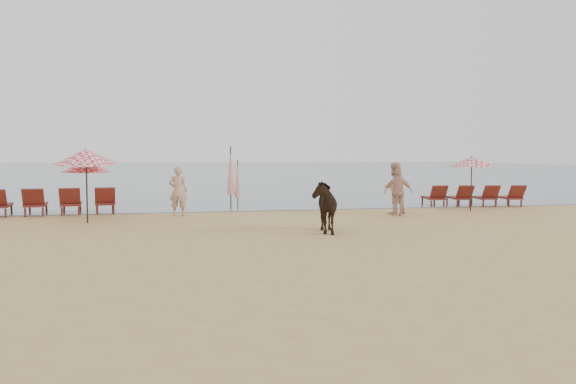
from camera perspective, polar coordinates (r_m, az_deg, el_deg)
The scene contains 13 objects.
ground at distance 12.78m, azimuth 4.45°, elevation -6.40°, with size 120.00×120.00×0.00m, color tan.
sea at distance 92.19m, azimuth -9.24°, elevation 2.37°, with size 160.00×140.00×0.06m, color #51606B.
lounger_cluster_left at distance 22.78m, azimuth -22.75°, elevation -0.95°, with size 4.63×2.41×0.70m.
lounger_cluster_right at distance 25.81m, azimuth 18.28°, elevation -0.40°, with size 4.29×2.28×0.65m.
umbrella_open_left_a at distance 20.82m, azimuth -19.81°, elevation 2.42°, with size 1.80×1.80×2.05m.
umbrella_open_left_b at distance 19.63m, azimuth -19.83°, elevation 3.42°, with size 2.00×2.04×2.55m.
umbrella_open_right at distance 23.58m, azimuth 18.16°, elevation 2.94°, with size 1.80×1.80×2.20m.
umbrella_closed_left at distance 23.21m, azimuth -5.13°, elevation 1.32°, with size 0.25×0.25×2.04m.
umbrella_closed_right at distance 23.24m, azimuth -5.84°, elevation 2.15°, with size 0.32×0.32×2.59m.
cow at distance 16.33m, azimuth 3.50°, elevation -1.44°, with size 0.83×1.82×1.54m, color black.
beachgoer_left at distance 21.09m, azimuth -11.09°, elevation 0.11°, with size 0.68×0.44×1.85m, color tan.
beachgoer_right_a at distance 21.82m, azimuth 10.73°, elevation 0.39°, with size 0.96×0.75×1.97m, color tan.
beachgoer_right_b at distance 21.07m, azimuth 11.14°, elevation -0.00°, with size 1.04×0.43×1.77m, color tan.
Camera 1 is at (-3.44, -12.10, 2.27)m, focal length 35.00 mm.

